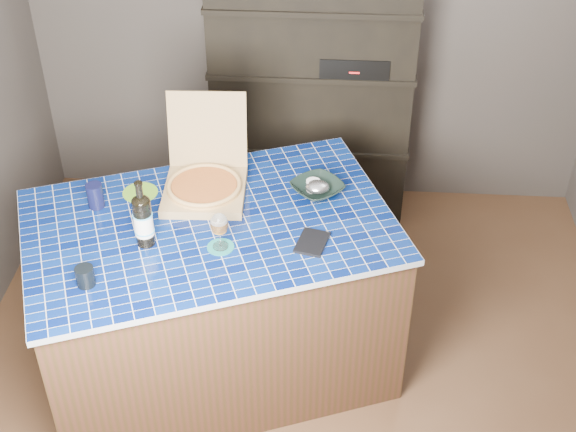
# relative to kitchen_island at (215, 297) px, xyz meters

# --- Properties ---
(room) EXTENTS (3.50, 3.50, 3.50)m
(room) POSITION_rel_kitchen_island_xyz_m (0.42, -0.10, 0.78)
(room) COLOR brown
(room) RESTS_ON ground
(shelving_unit) EXTENTS (1.20, 0.41, 1.80)m
(shelving_unit) POSITION_rel_kitchen_island_xyz_m (0.42, 1.43, 0.44)
(shelving_unit) COLOR black
(shelving_unit) RESTS_ON floor
(kitchen_island) EXTENTS (1.97, 1.61, 0.93)m
(kitchen_island) POSITION_rel_kitchen_island_xyz_m (0.00, 0.00, 0.00)
(kitchen_island) COLOR #4B2A1D
(kitchen_island) RESTS_ON floor
(pizza_box) EXTENTS (0.41, 0.49, 0.43)m
(pizza_box) POSITION_rel_kitchen_island_xyz_m (-0.05, 0.24, 0.53)
(pizza_box) COLOR tan
(pizza_box) RESTS_ON kitchen_island
(mead_bottle) EXTENTS (0.09, 0.09, 0.33)m
(mead_bottle) POSITION_rel_kitchen_island_xyz_m (-0.26, -0.16, 0.60)
(mead_bottle) COLOR black
(mead_bottle) RESTS_ON kitchen_island
(teal_trivet) EXTENTS (0.12, 0.12, 0.01)m
(teal_trivet) POSITION_rel_kitchen_island_xyz_m (0.08, -0.17, 0.47)
(teal_trivet) COLOR #15716B
(teal_trivet) RESTS_ON kitchen_island
(wine_glass) EXTENTS (0.08, 0.08, 0.18)m
(wine_glass) POSITION_rel_kitchen_island_xyz_m (0.08, -0.17, 0.59)
(wine_glass) COLOR white
(wine_glass) RESTS_ON teal_trivet
(tumbler) EXTENTS (0.08, 0.08, 0.09)m
(tumbler) POSITION_rel_kitchen_island_xyz_m (-0.46, -0.45, 0.51)
(tumbler) COLOR black
(tumbler) RESTS_ON kitchen_island
(dvd_case) EXTENTS (0.17, 0.20, 0.01)m
(dvd_case) POSITION_rel_kitchen_island_xyz_m (0.49, -0.12, 0.47)
(dvd_case) COLOR black
(dvd_case) RESTS_ON kitchen_island
(bowl) EXTENTS (0.34, 0.34, 0.06)m
(bowl) POSITION_rel_kitchen_island_xyz_m (0.49, 0.27, 0.49)
(bowl) COLOR black
(bowl) RESTS_ON kitchen_island
(foil_contents) EXTENTS (0.12, 0.10, 0.06)m
(foil_contents) POSITION_rel_kitchen_island_xyz_m (0.49, 0.27, 0.51)
(foil_contents) COLOR #B5B6C1
(foil_contents) RESTS_ON bowl
(white_jar) EXTENTS (0.07, 0.07, 0.06)m
(white_jar) POSITION_rel_kitchen_island_xyz_m (0.47, 0.30, 0.49)
(white_jar) COLOR white
(white_jar) RESTS_ON kitchen_island
(navy_cup) EXTENTS (0.08, 0.08, 0.12)m
(navy_cup) POSITION_rel_kitchen_island_xyz_m (-0.56, 0.10, 0.53)
(navy_cup) COLOR black
(navy_cup) RESTS_ON kitchen_island
(green_trivet) EXTENTS (0.17, 0.17, 0.01)m
(green_trivet) POSITION_rel_kitchen_island_xyz_m (-0.37, 0.22, 0.47)
(green_trivet) COLOR #6CB426
(green_trivet) RESTS_ON kitchen_island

